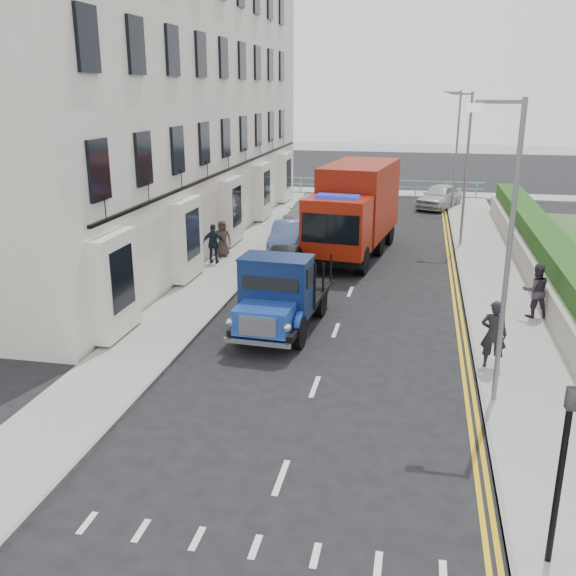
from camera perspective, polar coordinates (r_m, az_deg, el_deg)
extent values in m
plane|color=black|center=(18.09, 3.44, -6.02)|extent=(120.00, 120.00, 0.00)
cube|color=gray|center=(27.47, -4.59, 2.33)|extent=(2.40, 38.00, 0.12)
cube|color=gray|center=(26.60, 17.70, 1.03)|extent=(2.60, 38.00, 0.12)
cube|color=gray|center=(46.06, 8.75, 8.33)|extent=(30.00, 2.50, 0.12)
plane|color=#505E6D|center=(76.82, 10.11, 11.80)|extent=(120.00, 120.00, 0.00)
cube|color=white|center=(31.72, -10.63, 16.81)|extent=(6.00, 30.00, 14.00)
cube|color=black|center=(30.89, -4.75, 10.70)|extent=(0.12, 28.00, 0.10)
cube|color=#B2AD9E|center=(26.65, 20.58, 1.87)|extent=(0.30, 28.00, 1.00)
cube|color=#1D3E13|center=(26.67, 22.15, 2.60)|extent=(1.20, 28.00, 1.70)
cube|color=#59B2A5|center=(45.12, 8.75, 9.45)|extent=(13.00, 0.08, 0.06)
cube|color=#59B2A5|center=(45.18, 8.73, 8.91)|extent=(13.00, 0.06, 0.05)
cylinder|color=slate|center=(15.04, 18.97, 2.26)|extent=(0.12, 0.12, 7.00)
cube|color=slate|center=(14.53, 18.30, 15.44)|extent=(1.00, 0.08, 0.08)
cube|color=beige|center=(14.49, 16.23, 15.14)|extent=(0.35, 0.18, 0.18)
cylinder|color=slate|center=(30.73, 15.55, 9.91)|extent=(0.12, 0.12, 7.00)
cube|color=slate|center=(30.48, 15.11, 16.32)|extent=(1.00, 0.08, 0.08)
cube|color=beige|center=(30.46, 14.12, 16.16)|extent=(0.35, 0.18, 0.18)
cylinder|color=slate|center=(40.66, 14.75, 11.67)|extent=(0.12, 0.12, 7.00)
cube|color=slate|center=(40.47, 14.39, 16.51)|extent=(1.00, 0.08, 0.08)
cube|color=beige|center=(40.46, 13.65, 16.39)|extent=(0.35, 0.18, 0.18)
cylinder|color=black|center=(10.85, 22.93, -15.76)|extent=(0.10, 0.10, 3.00)
imported|color=black|center=(10.32, 23.66, -10.60)|extent=(0.16, 0.20, 1.00)
cylinder|color=black|center=(18.89, -4.21, -3.43)|extent=(0.32, 0.98, 0.96)
cylinder|color=black|center=(18.40, 1.00, -3.95)|extent=(0.32, 0.98, 0.96)
cylinder|color=black|center=(21.40, -1.72, -0.84)|extent=(0.32, 0.98, 0.96)
cylinder|color=black|center=(20.98, 2.91, -1.24)|extent=(0.32, 0.98, 0.96)
cube|color=black|center=(19.84, -0.46, -1.90)|extent=(2.21, 4.94, 0.18)
cube|color=#1F45A8|center=(18.04, -2.07, -2.70)|extent=(1.64, 1.40, 0.72)
cube|color=silver|center=(17.44, -2.73, -3.43)|extent=(1.06, 0.15, 0.55)
cube|color=#0E1F4C|center=(18.91, -1.05, 0.09)|extent=(2.08, 1.33, 1.76)
cube|color=black|center=(20.87, 0.44, -0.24)|extent=(2.29, 2.94, 0.12)
cylinder|color=black|center=(26.30, 1.97, 2.85)|extent=(0.48, 1.18, 1.15)
cylinder|color=black|center=(25.75, 6.65, 2.43)|extent=(0.48, 1.18, 1.15)
cylinder|color=black|center=(29.32, 3.87, 4.35)|extent=(0.48, 1.18, 1.15)
cylinder|color=black|center=(28.83, 8.09, 3.99)|extent=(0.48, 1.18, 1.15)
cylinder|color=black|center=(31.49, 5.00, 5.24)|extent=(0.48, 1.18, 1.15)
cylinder|color=black|center=(31.04, 8.94, 4.91)|extent=(0.48, 1.18, 1.15)
cube|color=black|center=(28.51, 5.73, 4.36)|extent=(3.35, 7.57, 0.26)
cube|color=maroon|center=(25.70, 4.35, 5.46)|extent=(2.75, 2.30, 2.30)
cube|color=black|center=(24.77, 3.78, 5.27)|extent=(2.29, 0.39, 1.15)
cube|color=maroon|center=(29.30, 6.37, 7.93)|extent=(3.31, 5.74, 3.14)
imported|color=black|center=(24.26, -0.40, 1.98)|extent=(2.22, 4.44, 1.45)
imported|color=#526DB0|center=(29.78, -0.05, 4.69)|extent=(1.49, 3.84, 1.25)
imported|color=#A6A5AA|center=(35.19, 1.83, 6.78)|extent=(2.30, 4.90, 1.38)
imported|color=black|center=(44.15, 5.72, 8.99)|extent=(4.16, 6.05, 1.54)
imported|color=#B6B7BB|center=(41.16, 13.32, 7.95)|extent=(3.24, 4.66, 1.47)
imported|color=black|center=(17.57, 17.82, -3.94)|extent=(0.73, 0.54, 1.84)
imported|color=#322B34|center=(21.89, 21.16, -0.21)|extent=(0.96, 0.81, 1.76)
imported|color=black|center=(26.93, -6.62, 3.92)|extent=(1.00, 0.47, 1.66)
imported|color=#3C2F2B|center=(28.05, -5.87, 4.41)|extent=(0.85, 0.62, 1.59)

